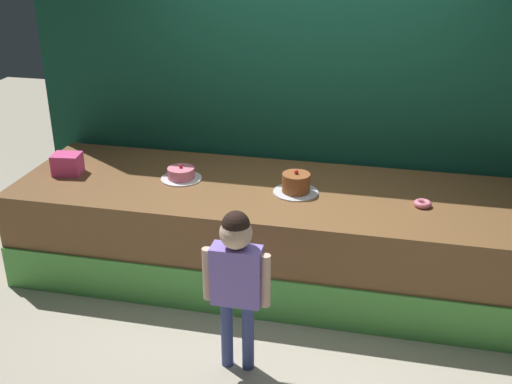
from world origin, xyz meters
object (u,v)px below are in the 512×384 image
Objects in this scene: pink_box at (67,164)px; donut at (423,204)px; cake_left at (181,174)px; cake_center at (296,184)px; child_figure at (236,270)px.

donut is (2.73, -0.01, -0.06)m from pink_box.
pink_box reaches higher than cake_left.
cake_center reaches higher than donut.
cake_left is at bearing 176.25° from cake_center.
child_figure reaches higher than pink_box.
child_figure is 3.27× the size of cake_center.
cake_center reaches higher than cake_left.
pink_box is at bearing -179.01° from cake_center.
pink_box is at bearing 179.84° from donut.
cake_center is (0.18, 1.09, 0.11)m from child_figure.
pink_box is 0.92m from cake_left.
cake_center is at bearing 0.99° from pink_box.
child_figure is 1.11m from cake_center.
cake_left is 0.91m from cake_center.
cake_left is at bearing 122.60° from child_figure.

